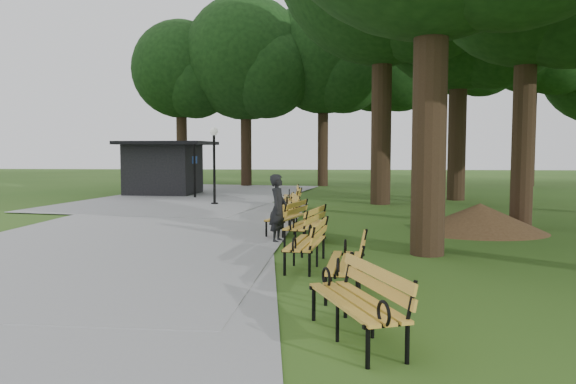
# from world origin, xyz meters

# --- Properties ---
(ground) EXTENTS (100.00, 100.00, 0.00)m
(ground) POSITION_xyz_m (0.00, 0.00, 0.00)
(ground) COLOR #2A4F16
(ground) RESTS_ON ground
(path) EXTENTS (12.00, 38.00, 0.06)m
(path) POSITION_xyz_m (-4.00, 3.00, 0.03)
(path) COLOR #949497
(path) RESTS_ON ground
(person) EXTENTS (0.50, 0.66, 1.62)m
(person) POSITION_xyz_m (-0.19, 1.45, 0.81)
(person) COLOR black
(person) RESTS_ON ground
(kiosk) EXTENTS (4.43, 3.93, 2.60)m
(kiosk) POSITION_xyz_m (-6.95, 15.05, 1.30)
(kiosk) COLOR black
(kiosk) RESTS_ON ground
(lamp_post) EXTENTS (0.32, 0.32, 3.07)m
(lamp_post) POSITION_xyz_m (-3.45, 10.14, 2.22)
(lamp_post) COLOR black
(lamp_post) RESTS_ON ground
(dirt_mound) EXTENTS (2.96, 2.96, 0.77)m
(dirt_mound) POSITION_xyz_m (5.03, 3.46, 0.39)
(dirt_mound) COLOR #47301C
(dirt_mound) RESTS_ON ground
(bench_0) EXTENTS (1.26, 2.00, 0.88)m
(bench_0) POSITION_xyz_m (1.26, -5.20, 0.44)
(bench_0) COLOR gold
(bench_0) RESTS_ON ground
(bench_1) EXTENTS (0.83, 1.95, 0.88)m
(bench_1) POSITION_xyz_m (1.22, -3.01, 0.44)
(bench_1) COLOR gold
(bench_1) RESTS_ON ground
(bench_2) EXTENTS (0.91, 1.97, 0.88)m
(bench_2) POSITION_xyz_m (0.54, -1.20, 0.44)
(bench_2) COLOR gold
(bench_2) RESTS_ON ground
(bench_3) EXTENTS (1.08, 2.00, 0.88)m
(bench_3) POSITION_xyz_m (0.44, 1.30, 0.44)
(bench_3) COLOR gold
(bench_3) RESTS_ON ground
(bench_4) EXTENTS (1.16, 2.00, 0.88)m
(bench_4) POSITION_xyz_m (-0.09, 2.77, 0.44)
(bench_4) COLOR gold
(bench_4) RESTS_ON ground
(bench_5) EXTENTS (0.93, 1.98, 0.88)m
(bench_5) POSITION_xyz_m (-0.25, 5.08, 0.44)
(bench_5) COLOR gold
(bench_5) RESTS_ON ground
(bench_6) EXTENTS (0.70, 1.92, 0.88)m
(bench_6) POSITION_xyz_m (-0.24, 7.13, 0.44)
(bench_6) COLOR gold
(bench_6) RESTS_ON ground
(bench_7) EXTENTS (0.76, 1.94, 0.88)m
(bench_7) POSITION_xyz_m (-0.36, 9.02, 0.44)
(bench_7) COLOR gold
(bench_7) RESTS_ON ground
(lawn_tree_4) EXTENTS (7.36, 7.36, 12.11)m
(lawn_tree_4) POSITION_xyz_m (6.63, 13.11, 8.38)
(lawn_tree_4) COLOR black
(lawn_tree_4) RESTS_ON ground
(tree_backdrop) EXTENTS (37.18, 9.50, 16.56)m
(tree_backdrop) POSITION_xyz_m (7.06, 22.57, 8.28)
(tree_backdrop) COLOR black
(tree_backdrop) RESTS_ON ground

